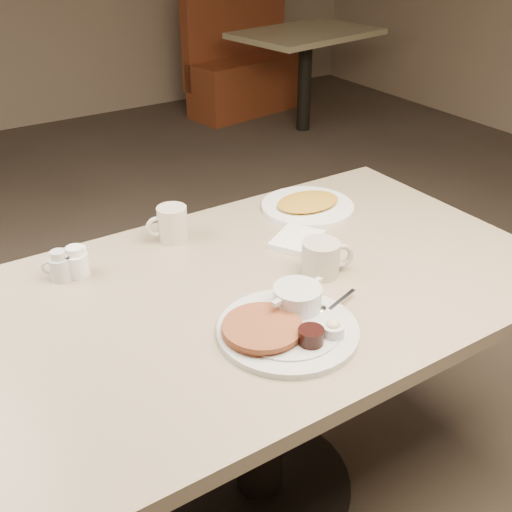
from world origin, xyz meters
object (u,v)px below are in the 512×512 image
coffee_mug_far (171,224)px  creamer_left (76,262)px  diner_table (260,338)px  creamer_right (60,266)px  booth_back_right (251,63)px  main_plate (287,322)px  coffee_mug_near (322,257)px  hash_plate (308,205)px

coffee_mug_far → creamer_left: 0.29m
coffee_mug_far → diner_table: bearing=-76.1°
coffee_mug_far → creamer_left: size_ratio=1.34×
diner_table → creamer_right: size_ratio=18.75×
diner_table → booth_back_right: 3.95m
diner_table → main_plate: bearing=-106.4°
coffee_mug_near → coffee_mug_far: 0.44m
coffee_mug_near → hash_plate: 0.38m
coffee_mug_near → diner_table: bearing=164.9°
creamer_left → hash_plate: size_ratio=0.33×
main_plate → creamer_right: (-0.35, 0.48, 0.01)m
diner_table → hash_plate: 0.49m
creamer_right → booth_back_right: booth_back_right is taller
main_plate → coffee_mug_far: bearing=92.7°
creamer_left → creamer_right: 0.04m
creamer_left → booth_back_right: 3.94m
main_plate → coffee_mug_far: 0.52m
creamer_left → booth_back_right: booth_back_right is taller
diner_table → creamer_right: 0.54m
main_plate → creamer_left: size_ratio=4.35×
main_plate → coffee_mug_near: (0.22, 0.15, 0.02)m
coffee_mug_near → main_plate: bearing=-145.2°
creamer_left → creamer_right: bearing=177.2°
coffee_mug_far → hash_plate: size_ratio=0.43×
diner_table → creamer_left: bearing=141.8°
diner_table → creamer_right: bearing=144.5°
creamer_left → booth_back_right: (2.46, 3.05, -0.38)m
diner_table → main_plate: size_ratio=3.70×
coffee_mug_near → creamer_right: bearing=149.5°
diner_table → hash_plate: hash_plate is taller
coffee_mug_near → creamer_right: (-0.57, 0.33, -0.01)m
creamer_right → diner_table: bearing=-35.5°
diner_table → main_plate: (-0.06, -0.19, 0.19)m
diner_table → creamer_left: size_ratio=16.12×
creamer_right → coffee_mug_near: bearing=-30.5°
main_plate → booth_back_right: size_ratio=0.30×
booth_back_right → main_plate: bearing=-121.3°
coffee_mug_near → booth_back_right: bearing=60.2°
coffee_mug_far → creamer_left: (-0.29, -0.04, -0.01)m
creamer_right → hash_plate: (0.77, -0.01, -0.02)m
creamer_right → main_plate: bearing=-54.0°
main_plate → coffee_mug_near: coffee_mug_near is taller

